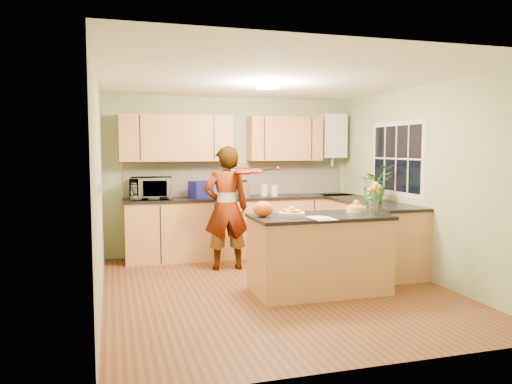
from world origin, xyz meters
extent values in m
plane|color=#542D18|center=(0.00, 0.00, 0.00)|extent=(4.50, 4.50, 0.00)
cube|color=white|center=(0.00, 0.00, 2.50)|extent=(4.00, 4.50, 0.02)
cube|color=#8E9F71|center=(0.00, 2.25, 1.25)|extent=(4.00, 0.02, 2.50)
cube|color=#8E9F71|center=(0.00, -2.25, 1.25)|extent=(4.00, 0.02, 2.50)
cube|color=#8E9F71|center=(-2.00, 0.00, 1.25)|extent=(0.02, 4.50, 2.50)
cube|color=#8E9F71|center=(2.00, 0.00, 1.25)|extent=(0.02, 4.50, 2.50)
cube|color=#BE7E4C|center=(0.10, 1.95, 0.45)|extent=(3.60, 0.60, 0.90)
cube|color=black|center=(0.10, 1.94, 0.92)|extent=(3.64, 0.62, 0.04)
cube|color=#BE7E4C|center=(1.70, 0.85, 0.45)|extent=(0.60, 2.20, 0.90)
cube|color=black|center=(1.69, 0.85, 0.92)|extent=(0.62, 2.24, 0.04)
cube|color=white|center=(0.10, 2.23, 1.20)|extent=(3.60, 0.02, 0.52)
cube|color=#BE7E4C|center=(-0.90, 2.08, 1.85)|extent=(1.70, 0.34, 0.70)
cube|color=#BE7E4C|center=(0.85, 2.08, 1.85)|extent=(1.20, 0.34, 0.70)
cube|color=silver|center=(1.70, 2.09, 1.90)|extent=(0.40, 0.30, 0.72)
cylinder|color=silver|center=(1.70, 2.09, 1.50)|extent=(0.06, 0.06, 0.20)
cube|color=silver|center=(1.99, 0.60, 1.55)|extent=(0.01, 1.30, 1.05)
cube|color=black|center=(1.99, 0.60, 1.55)|extent=(0.01, 1.18, 0.92)
cube|color=silver|center=(-1.99, -0.60, 1.30)|extent=(0.02, 0.09, 0.09)
cylinder|color=#FFEABF|center=(0.00, 0.30, 2.46)|extent=(0.30, 0.30, 0.06)
cylinder|color=silver|center=(0.00, 0.30, 2.49)|extent=(0.10, 0.10, 0.02)
cube|color=#BE7E4C|center=(0.46, -0.24, 0.44)|extent=(1.56, 0.78, 0.88)
cube|color=black|center=(0.46, -0.24, 0.90)|extent=(1.60, 0.82, 0.04)
cylinder|color=beige|center=(0.11, -0.24, 0.94)|extent=(0.30, 0.30, 0.05)
cylinder|color=beige|center=(1.01, -0.09, 0.95)|extent=(0.23, 0.23, 0.07)
cylinder|color=silver|center=(1.06, -0.42, 1.02)|extent=(0.11, 0.11, 0.21)
ellipsoid|color=#FF5D15|center=(-0.22, -0.19, 1.01)|extent=(0.26, 0.22, 0.18)
cube|color=silver|center=(0.36, -0.54, 0.92)|extent=(0.24, 0.32, 0.01)
imported|color=tan|center=(-0.34, 1.15, 0.86)|extent=(0.65, 0.44, 1.72)
imported|color=silver|center=(-1.30, 1.91, 1.10)|extent=(0.64, 0.48, 0.33)
cube|color=navy|center=(-0.56, 1.91, 1.07)|extent=(0.39, 0.35, 0.26)
cylinder|color=silver|center=(0.14, 1.93, 1.06)|extent=(0.17, 0.17, 0.23)
sphere|color=black|center=(0.14, 1.93, 1.21)|extent=(0.08, 0.08, 0.08)
cylinder|color=beige|center=(0.46, 1.96, 1.03)|extent=(0.16, 0.16, 0.18)
cylinder|color=silver|center=(0.62, 1.89, 1.03)|extent=(0.12, 0.12, 0.17)
imported|color=#2D7426|center=(1.70, 0.66, 1.20)|extent=(0.52, 0.47, 0.52)
camera|label=1|loc=(-1.87, -5.59, 1.69)|focal=35.00mm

